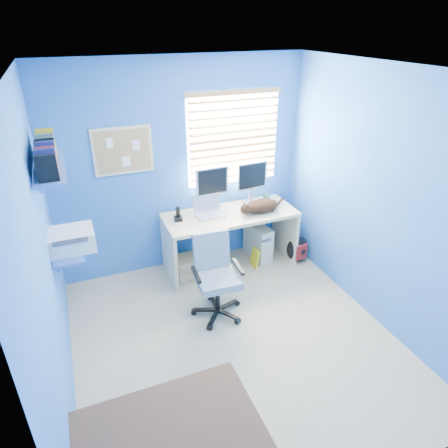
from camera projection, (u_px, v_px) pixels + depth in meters
name	position (u px, v px, depth m)	size (l,w,h in m)	color
floor	(235.00, 340.00, 3.93)	(3.00, 3.20, 0.00)	tan
ceiling	(239.00, 70.00, 2.78)	(3.00, 3.20, 0.00)	white
wall_back	(182.00, 169.00, 4.67)	(3.00, 0.01, 2.50)	blue
wall_front	(362.00, 364.00, 2.04)	(3.00, 0.01, 2.50)	blue
wall_left	(45.00, 265.00, 2.85)	(0.01, 3.20, 2.50)	blue
wall_right	(378.00, 201.00, 3.85)	(0.01, 3.20, 2.50)	blue
desk	(230.00, 240.00, 4.95)	(1.60, 0.65, 0.74)	tan
laptop	(210.00, 207.00, 4.68)	(0.33, 0.26, 0.22)	silver
monitor_left	(212.00, 189.00, 4.77)	(0.40, 0.12, 0.54)	silver
monitor_right	(251.00, 183.00, 4.93)	(0.40, 0.12, 0.54)	silver
phone	(178.00, 213.00, 4.59)	(0.09, 0.11, 0.17)	black
mug	(266.00, 198.00, 5.06)	(0.10, 0.09, 0.10)	#387766
cd_spindle	(271.00, 199.00, 5.07)	(0.13, 0.13, 0.07)	silver
cat	(261.00, 206.00, 4.78)	(0.44, 0.23, 0.16)	black
tower_pc	(258.00, 241.00, 5.22)	(0.19, 0.44, 0.45)	beige
drawer_boxes	(190.00, 266.00, 4.86)	(0.35, 0.28, 0.27)	#C7B285
yellow_book	(255.00, 258.00, 5.06)	(0.03, 0.17, 0.24)	yellow
backpack	(297.00, 249.00, 5.15)	(0.29, 0.22, 0.34)	black
office_chair	(216.00, 286.00, 4.17)	(0.54, 0.54, 0.89)	black
window_blinds	(234.00, 139.00, 4.72)	(1.15, 0.05, 1.10)	white
corkboard	(123.00, 151.00, 4.30)	(0.64, 0.02, 0.52)	tan
wall_shelves	(58.00, 199.00, 3.44)	(0.42, 0.90, 1.05)	#3B63B2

